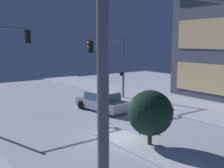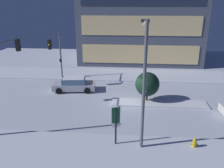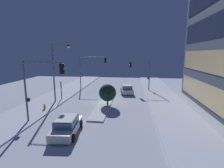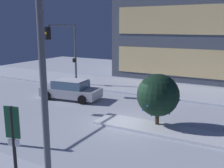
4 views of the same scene
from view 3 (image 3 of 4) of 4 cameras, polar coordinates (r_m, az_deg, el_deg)
The scene contains 13 objects.
ground at distance 24.31m, azimuth -1.99°, elevation -6.33°, with size 52.00×52.00×0.00m, color silver.
curb_strip_near at distance 27.01m, azimuth -20.62°, elevation -5.14°, with size 52.00×5.20×0.14m, color silver.
curb_strip_far at distance 24.53m, azimuth 18.65°, elevation -6.55°, with size 52.00×5.20×0.14m, color silver.
median_strip at distance 21.76m, azimuth -3.31°, elevation -8.16°, with size 9.00×1.80×0.14m, color silver.
car_near at distance 15.55m, azimuth -15.31°, elevation -13.75°, with size 4.46×2.29×1.49m.
car_far at distance 29.89m, azimuth 5.13°, elevation -1.79°, with size 4.79×2.52×1.49m.
traffic_light_corner_near_right at distance 17.67m, azimuth -23.63°, elevation 0.98°, with size 0.32×4.32×6.38m.
traffic_light_corner_far_left at distance 31.93m, azimuth 10.08°, elevation 4.70°, with size 0.32×3.94×5.73m.
traffic_light_corner_near_left at distance 33.88m, azimuth -7.40°, elevation 6.26°, with size 0.32×5.59×6.53m.
street_lamp_arched at distance 24.62m, azimuth -18.18°, elevation 6.08°, with size 0.56×2.72×8.33m.
fire_hydrant at distance 22.63m, azimuth -22.18°, elevation -7.36°, with size 0.48×0.26×0.80m.
parking_info_sign at distance 26.83m, azimuth -17.11°, elevation -1.23°, with size 0.55×0.18×2.83m.
decorated_tree_median at distance 22.32m, azimuth -1.54°, elevation -3.05°, with size 2.34×2.32×2.96m.
Camera 3 is at (23.00, 3.68, 6.95)m, focal length 26.57 mm.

